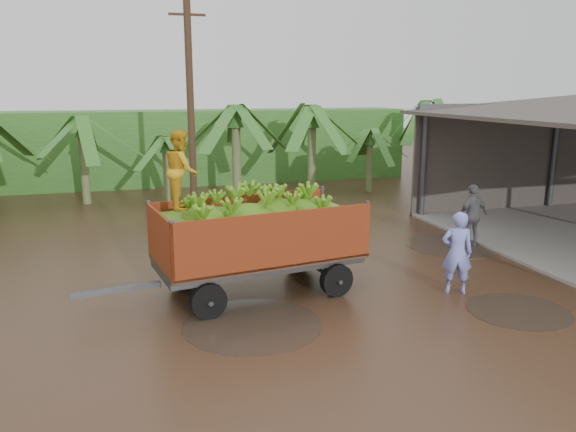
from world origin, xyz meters
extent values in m
plane|color=black|center=(0.00, 0.00, 0.00)|extent=(100.00, 100.00, 0.00)
cube|color=#383330|center=(11.00, 5.90, 2.00)|extent=(12.00, 0.12, 4.00)
cube|color=#2D661E|center=(-2.00, 16.00, 1.80)|extent=(22.00, 3.00, 3.60)
cube|color=#47474C|center=(-5.46, -0.97, 0.56)|extent=(1.82, 0.41, 0.12)
imported|color=gold|center=(-4.00, -0.60, 2.97)|extent=(0.64, 0.82, 1.69)
imported|color=#7C83E3|center=(2.06, -1.72, 0.97)|extent=(0.83, 0.69, 1.93)
imported|color=slate|center=(4.75, 1.69, 0.94)|extent=(1.17, 0.67, 1.88)
cylinder|color=#47301E|center=(-2.94, 6.79, 3.78)|extent=(0.24, 0.24, 7.55)
cube|color=#47301E|center=(-2.94, 6.79, 6.99)|extent=(1.20, 0.08, 0.08)
camera|label=1|loc=(-5.06, -12.52, 4.63)|focal=35.00mm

